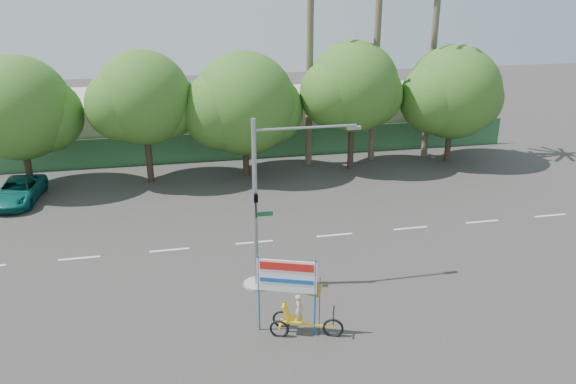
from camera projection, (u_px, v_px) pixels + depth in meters
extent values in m
plane|color=#33302D|center=(344.00, 333.00, 19.95)|extent=(120.00, 120.00, 0.00)
cube|color=#336B3D|center=(253.00, 145.00, 39.28)|extent=(38.00, 0.08, 2.00)
cube|color=beige|center=(109.00, 123.00, 41.12)|extent=(12.00, 8.00, 4.00)
cube|color=beige|center=(344.00, 114.00, 44.66)|extent=(14.00, 8.00, 3.60)
cylinder|color=#473828|center=(27.00, 161.00, 33.11)|extent=(0.40, 0.40, 3.52)
sphere|color=#265218|center=(18.00, 108.00, 31.99)|extent=(6.00, 6.00, 6.00)
sphere|color=#265218|center=(46.00, 115.00, 32.72)|extent=(4.32, 4.32, 4.32)
cylinder|color=#473828|center=(149.00, 153.00, 34.42)|extent=(0.40, 0.40, 3.74)
sphere|color=#265218|center=(144.00, 98.00, 33.22)|extent=(5.60, 5.60, 5.60)
sphere|color=#265218|center=(166.00, 106.00, 33.95)|extent=(4.03, 4.03, 4.03)
sphere|color=#265218|center=(122.00, 105.00, 32.87)|extent=(4.26, 4.26, 4.26)
cylinder|color=#473828|center=(246.00, 150.00, 35.66)|extent=(0.40, 0.40, 3.30)
sphere|color=#265218|center=(244.00, 104.00, 34.60)|extent=(6.40, 6.40, 6.40)
sphere|color=#265218|center=(267.00, 110.00, 35.33)|extent=(4.61, 4.61, 4.61)
sphere|color=#265218|center=(222.00, 110.00, 34.20)|extent=(4.86, 4.86, 4.86)
cylinder|color=#473828|center=(351.00, 140.00, 36.90)|extent=(0.40, 0.40, 3.87)
sphere|color=#265218|center=(353.00, 86.00, 35.66)|extent=(5.80, 5.80, 5.80)
sphere|color=#265218|center=(371.00, 94.00, 36.40)|extent=(4.18, 4.18, 4.18)
sphere|color=#265218|center=(334.00, 94.00, 35.30)|extent=(4.41, 4.41, 4.41)
cylinder|color=#473828|center=(449.00, 138.00, 38.33)|extent=(0.40, 0.40, 3.43)
sphere|color=#265218|center=(454.00, 92.00, 37.23)|extent=(6.20, 6.20, 6.20)
sphere|color=#265218|center=(470.00, 98.00, 37.96)|extent=(4.46, 4.46, 4.46)
sphere|color=#265218|center=(435.00, 98.00, 36.84)|extent=(4.71, 4.71, 4.71)
cylinder|color=#70604C|center=(377.00, 34.00, 36.35)|extent=(0.44, 0.44, 17.00)
cylinder|color=#70604C|center=(433.00, 49.00, 37.47)|extent=(0.44, 0.44, 15.00)
cylinder|color=#70604C|center=(310.00, 60.00, 36.01)|extent=(0.44, 0.44, 14.00)
cylinder|color=gray|center=(257.00, 284.00, 23.11)|extent=(1.10, 1.10, 0.10)
cylinder|color=gray|center=(255.00, 206.00, 21.89)|extent=(0.18, 0.18, 7.00)
cylinder|color=gray|center=(306.00, 128.00, 21.20)|extent=(4.00, 0.10, 0.10)
cube|color=gray|center=(354.00, 128.00, 21.60)|extent=(0.55, 0.20, 0.12)
imported|color=black|center=(256.00, 206.00, 21.66)|extent=(0.16, 0.20, 1.00)
cube|color=#14662D|center=(264.00, 214.00, 22.09)|extent=(0.70, 0.04, 0.18)
torus|color=black|center=(333.00, 328.00, 19.69)|extent=(0.73, 0.34, 0.74)
torus|color=black|center=(282.00, 319.00, 20.24)|extent=(0.68, 0.32, 0.69)
torus|color=black|center=(279.00, 329.00, 19.67)|extent=(0.68, 0.32, 0.69)
cube|color=yellow|center=(307.00, 324.00, 19.79)|extent=(1.77, 0.71, 0.07)
cube|color=yellow|center=(281.00, 324.00, 19.95)|extent=(0.29, 0.64, 0.05)
cube|color=yellow|center=(294.00, 319.00, 19.80)|extent=(0.68, 0.62, 0.07)
cube|color=yellow|center=(286.00, 311.00, 19.73)|extent=(0.39, 0.52, 0.59)
cylinder|color=black|center=(333.00, 317.00, 19.53)|extent=(0.04, 0.04, 0.60)
cube|color=black|center=(334.00, 310.00, 19.43)|extent=(0.21, 0.48, 0.04)
imported|color=#CCB284|center=(299.00, 310.00, 19.63)|extent=(0.42, 0.50, 1.19)
cylinder|color=blue|center=(259.00, 294.00, 19.65)|extent=(0.08, 0.08, 2.97)
cylinder|color=blue|center=(315.00, 298.00, 19.37)|extent=(0.08, 0.08, 2.97)
cube|color=white|center=(287.00, 276.00, 19.24)|extent=(1.97, 0.78, 1.21)
cube|color=red|center=(287.00, 267.00, 19.07)|extent=(1.75, 0.67, 0.29)
cube|color=blue|center=(287.00, 281.00, 19.26)|extent=(1.75, 0.67, 0.15)
cylinder|color=black|center=(320.00, 307.00, 19.46)|extent=(0.03, 0.03, 2.31)
cube|color=red|center=(309.00, 288.00, 19.27)|extent=(0.92, 0.36, 0.72)
imported|color=#0E645E|center=(18.00, 191.00, 31.61)|extent=(2.56, 4.87, 1.31)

